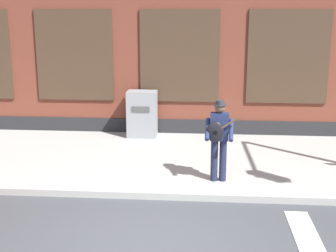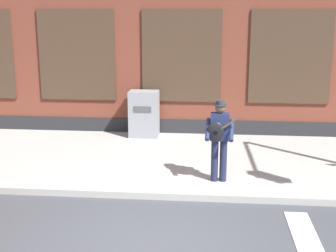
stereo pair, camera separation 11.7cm
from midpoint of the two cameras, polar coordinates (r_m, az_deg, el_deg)
ground_plane at (r=7.72m, az=-1.29°, el=-14.27°), size 160.00×160.00×0.00m
sidewalk at (r=11.50m, az=1.10°, el=-4.17°), size 28.00×4.70×0.14m
busker at (r=9.69m, az=6.58°, el=-1.22°), size 0.71×0.54×1.73m
utility_box at (r=13.24m, az=-2.69°, el=1.49°), size 0.82×0.60×1.30m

